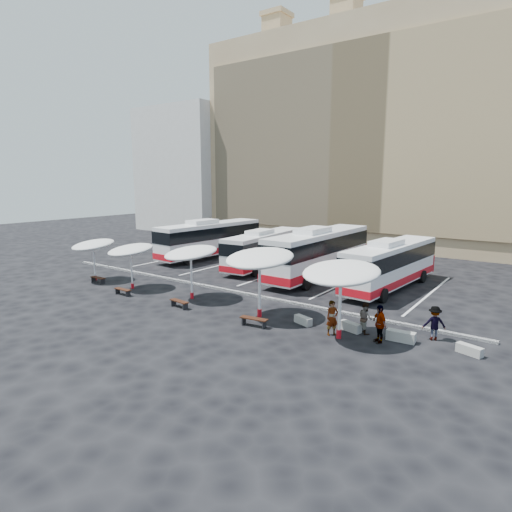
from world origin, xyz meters
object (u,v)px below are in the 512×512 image
Objects in this scene: bus_0 at (210,238)px; wood_bench_3 at (254,320)px; passenger_3 at (434,323)px; sunshade_0 at (93,245)px; bus_1 at (265,248)px; sunshade_4 at (341,273)px; bus_3 at (391,263)px; wood_bench_2 at (179,302)px; sunshade_1 at (131,250)px; wood_bench_0 at (98,279)px; conc_bench_1 at (350,327)px; wood_bench_1 at (123,290)px; passenger_2 at (379,324)px; conc_bench_3 at (469,350)px; sunshade_2 at (191,253)px; passenger_1 at (365,318)px; conc_bench_0 at (303,320)px; bus_2 at (319,251)px; sunshade_3 at (260,258)px; conc_bench_2 at (401,336)px; passenger_0 at (332,318)px.

bus_0 reaches higher than wood_bench_3.
sunshade_0 is at bearing -23.59° from passenger_3.
bus_1 is 2.70× the size of sunshade_4.
sunshade_0 is at bearing -88.81° from bus_0.
bus_3 is 7.75× the size of wood_bench_2.
sunshade_1 is at bearing -22.69° from passenger_3.
conc_bench_1 is at bearing 4.19° from wood_bench_0.
passenger_3 is at bearing 14.26° from wood_bench_2.
passenger_2 is (17.01, 1.85, 0.60)m from wood_bench_1.
conc_bench_3 is at bearing 123.77° from passenger_3.
passenger_3 reaches higher than wood_bench_0.
sunshade_4 is at bearing -91.72° from conc_bench_1.
sunshade_2 is 3.41m from wood_bench_2.
passenger_1 is (20.39, 1.54, 0.47)m from wood_bench_0.
passenger_3 is at bearing 15.34° from conc_bench_0.
bus_1 reaches higher than passenger_2.
bus_2 reaches higher than wood_bench_0.
conc_bench_0 is 0.99× the size of conc_bench_3.
bus_0 is 21.13m from conc_bench_0.
sunshade_3 is 10.71m from wood_bench_1.
passenger_2 is (8.88, -10.81, -1.14)m from bus_2.
sunshade_2 is at bearing 112.93° from wood_bench_2.
sunshade_2 is at bearing -48.56° from bus_0.
sunshade_3 is at bearing 0.60° from sunshade_1.
sunshade_0 is 2.74× the size of conc_bench_2.
sunshade_2 reaches higher than conc_bench_3.
passenger_1 is at bearing -9.52° from passenger_0.
bus_1 is 7.74× the size of wood_bench_0.
sunshade_0 is at bearing 156.92° from wood_bench_0.
conc_bench_0 is 0.60× the size of passenger_2.
wood_bench_3 is at bearing -136.00° from conc_bench_0.
sunshade_0 is 20.10m from passenger_0.
wood_bench_2 is 5.66m from wood_bench_3.
wood_bench_0 is 0.96× the size of wood_bench_2.
bus_2 is at bearing 70.35° from sunshade_2.
passenger_2 is at bearing 15.49° from wood_bench_3.
wood_bench_3 is (15.40, -13.83, -1.60)m from bus_0.
conc_bench_1 is at bearing 28.23° from wood_bench_3.
bus_3 is at bearing -0.58° from bus_0.
conc_bench_2 is at bearing 6.99° from sunshade_3.
wood_bench_1 is 16.23m from passenger_1.
bus_2 reaches higher than conc_bench_0.
conc_bench_2 is 0.83× the size of passenger_1.
sunshade_2 is at bearing 41.24° from passenger_1.
sunshade_3 reaches higher than passenger_1.
conc_bench_3 is (25.19, 1.73, -0.12)m from wood_bench_0.
bus_1 is 12.16m from sunshade_1.
bus_2 is 12.92m from wood_bench_3.
bus_0 is at bearing 140.05° from sunshade_3.
wood_bench_3 is at bearing -62.76° from bus_1.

